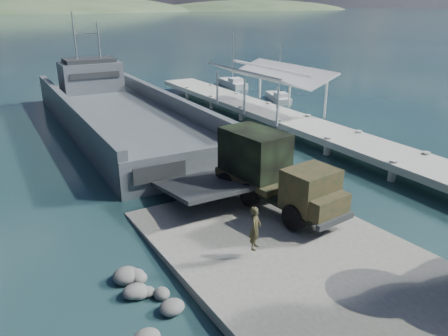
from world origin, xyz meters
TOP-DOWN VIEW (x-y plane):
  - ground at (0.00, 0.00)m, footprint 1400.00×1400.00m
  - boat_ramp at (0.00, -1.00)m, footprint 10.00×18.00m
  - shoreline_rocks at (-6.20, 0.50)m, footprint 3.20×5.60m
  - distant_headlands at (50.00, 560.00)m, footprint 1000.00×240.00m
  - pier at (13.00, 18.77)m, footprint 6.40×44.00m
  - landing_craft at (0.29, 24.75)m, footprint 9.81×36.31m
  - military_truck at (2.08, 4.42)m, footprint 3.41×8.33m
  - soldier at (-1.69, 0.39)m, footprint 0.84×0.82m
  - sailboat_near at (19.90, 27.27)m, footprint 3.16×5.49m
  - sailboat_far at (20.14, 37.87)m, footprint 2.64×6.34m

SIDE VIEW (x-z plane):
  - ground at x=0.00m, z-range 0.00..0.00m
  - shoreline_rocks at x=-6.20m, z-range -0.45..0.45m
  - distant_headlands at x=50.00m, z-range -24.00..24.00m
  - boat_ramp at x=0.00m, z-range 0.00..0.50m
  - sailboat_near at x=19.90m, z-range -2.87..3.56m
  - sailboat_far at x=20.14m, z-range -3.35..4.15m
  - landing_craft at x=0.29m, z-range -4.49..6.24m
  - soldier at x=-1.69m, z-range 0.50..2.45m
  - pier at x=13.00m, z-range -1.45..4.65m
  - military_truck at x=2.08m, z-range 0.49..4.25m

